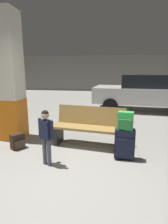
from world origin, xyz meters
name	(u,v)px	position (x,y,z in m)	size (l,w,h in m)	color
ground_plane	(91,120)	(0.00, 4.00, -0.05)	(18.00, 18.00, 0.10)	gray
garage_back_wall	(104,74)	(0.00, 12.86, 1.40)	(18.00, 0.12, 2.80)	slate
structural_pillar	(9,78)	(-1.73, 1.80, 1.51)	(0.57, 0.57, 3.05)	orange
bench	(89,127)	(0.24, 1.58, 0.44)	(1.66, 0.74, 0.89)	#9E7A42
suitcase	(124,143)	(1.00, 1.02, 0.32)	(0.39, 0.24, 0.60)	#191E33
backpack_bright	(126,121)	(1.00, 1.02, 0.77)	(0.30, 0.23, 0.34)	green
child	(46,132)	(-0.40, 0.58, 0.63)	(0.32, 0.25, 1.02)	#4C5160
backpack_dark_floor	(18,141)	(-1.29, 1.17, 0.17)	(0.30, 0.32, 0.34)	black
parked_car_near	(145,92)	(2.08, 5.64, 0.81)	(4.24, 2.10, 1.51)	silver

